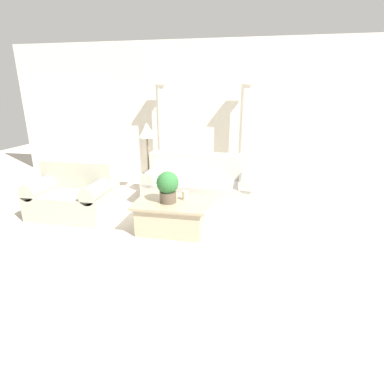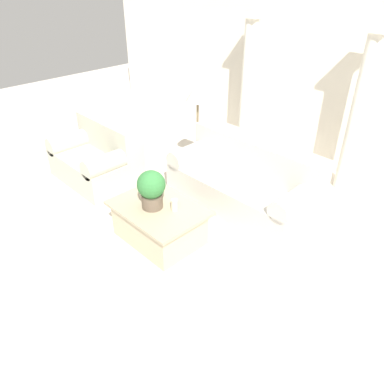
{
  "view_description": "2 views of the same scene",
  "coord_description": "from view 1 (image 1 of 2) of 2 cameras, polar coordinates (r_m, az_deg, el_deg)",
  "views": [
    {
      "loc": [
        1.04,
        -4.63,
        2.06
      ],
      "look_at": [
        0.17,
        -0.16,
        0.53
      ],
      "focal_mm": 28.0,
      "sensor_mm": 36.0,
      "label": 1
    },
    {
      "loc": [
        2.85,
        -2.77,
        2.97
      ],
      "look_at": [
        0.0,
        -0.0,
        0.51
      ],
      "focal_mm": 35.0,
      "sensor_mm": 36.0,
      "label": 2
    }
  ],
  "objects": [
    {
      "name": "ground_plane",
      "position": [
        5.18,
        -1.56,
        -4.93
      ],
      "size": [
        16.0,
        16.0,
        0.0
      ],
      "primitive_type": "plane",
      "color": "beige"
    },
    {
      "name": "loveseat",
      "position": [
        5.63,
        -21.43,
        -0.28
      ],
      "size": [
        1.34,
        0.93,
        0.9
      ],
      "color": "#B1AF9B",
      "rests_on": "ground_plane"
    },
    {
      "name": "column_left",
      "position": [
        7.33,
        -5.8,
        11.43
      ],
      "size": [
        0.3,
        0.3,
        2.28
      ],
      "color": "silver",
      "rests_on": "ground_plane"
    },
    {
      "name": "pillar_candle",
      "position": [
        4.6,
        -1.33,
        -0.69
      ],
      "size": [
        0.08,
        0.08,
        0.14
      ],
      "color": "beige",
      "rests_on": "coffee_table"
    },
    {
      "name": "coffee_table",
      "position": [
        4.66,
        -3.77,
        -4.44
      ],
      "size": [
        1.11,
        0.81,
        0.48
      ],
      "color": "tan",
      "rests_on": "ground_plane"
    },
    {
      "name": "column_right",
      "position": [
        7.02,
        9.84,
        10.96
      ],
      "size": [
        0.3,
        0.3,
        2.28
      ],
      "color": "silver",
      "rests_on": "ground_plane"
    },
    {
      "name": "wall_back",
      "position": [
        7.45,
        2.99,
        14.96
      ],
      "size": [
        10.0,
        0.06,
        3.2
      ],
      "color": "silver",
      "rests_on": "ground_plane"
    },
    {
      "name": "floor_lamp",
      "position": [
        6.09,
        -8.59,
        10.88
      ],
      "size": [
        0.35,
        0.35,
        1.49
      ],
      "color": "brown",
      "rests_on": "ground_plane"
    },
    {
      "name": "sofa_long",
      "position": [
        5.86,
        1.49,
        1.65
      ],
      "size": [
        2.07,
        0.93,
        0.9
      ],
      "color": "#B7B2A8",
      "rests_on": "ground_plane"
    },
    {
      "name": "potted_plant",
      "position": [
        4.46,
        -4.66,
        1.19
      ],
      "size": [
        0.33,
        0.33,
        0.48
      ],
      "color": "brown",
      "rests_on": "coffee_table"
    }
  ]
}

